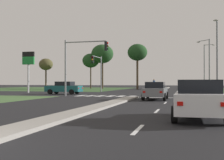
{
  "coord_description": "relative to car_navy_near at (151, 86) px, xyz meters",
  "views": [
    {
      "loc": [
        5.0,
        -4.89,
        1.51
      ],
      "look_at": [
        -3.52,
        27.55,
        1.76
      ],
      "focal_mm": 45.7,
      "sensor_mm": 36.0,
      "label": 1
    }
  ],
  "objects": [
    {
      "name": "ground_plane",
      "position": [
        2.19,
        -24.62,
        -0.76
      ],
      "size": [
        200.0,
        200.0,
        0.0
      ],
      "primitive_type": "plane",
      "color": "black"
    },
    {
      "name": "grass_verge_far_left",
      "position": [
        -23.31,
        -0.12,
        -0.76
      ],
      "size": [
        35.0,
        35.0,
        0.01
      ],
      "primitive_type": "cube",
      "color": "#385B2D",
      "rests_on": "ground"
    },
    {
      "name": "median_island_near",
      "position": [
        2.19,
        -43.62,
        -0.69
      ],
      "size": [
        1.2,
        22.0,
        0.14
      ],
      "primitive_type": "cube",
      "color": "gray",
      "rests_on": "ground"
    },
    {
      "name": "median_island_far",
      "position": [
        2.19,
        0.38,
        -0.69
      ],
      "size": [
        1.2,
        36.0,
        0.14
      ],
      "primitive_type": "cube",
      "color": "#ADA89E",
      "rests_on": "ground"
    },
    {
      "name": "lane_dash_near",
      "position": [
        5.69,
        -50.57,
        -0.76
      ],
      "size": [
        0.14,
        2.0,
        0.01
      ],
      "primitive_type": "cube",
      "color": "silver",
      "rests_on": "ground"
    },
    {
      "name": "lane_dash_second",
      "position": [
        5.69,
        -44.57,
        -0.76
      ],
      "size": [
        0.14,
        2.0,
        0.01
      ],
      "primitive_type": "cube",
      "color": "silver",
      "rests_on": "ground"
    },
    {
      "name": "lane_dash_third",
      "position": [
        5.69,
        -38.57,
        -0.76
      ],
      "size": [
        0.14,
        2.0,
        0.01
      ],
      "primitive_type": "cube",
      "color": "silver",
      "rests_on": "ground"
    },
    {
      "name": "edge_line_right",
      "position": [
        9.04,
        -42.62,
        -0.76
      ],
      "size": [
        0.14,
        24.0,
        0.01
      ],
      "primitive_type": "cube",
      "color": "silver",
      "rests_on": "ground"
    },
    {
      "name": "stop_bar_near",
      "position": [
        5.99,
        -31.62,
        -0.76
      ],
      "size": [
        6.4,
        0.5,
        0.01
      ],
      "primitive_type": "cube",
      "color": "silver",
      "rests_on": "ground"
    },
    {
      "name": "crosswalk_bar_near",
      "position": [
        -4.21,
        -29.82,
        -0.76
      ],
      "size": [
        0.7,
        2.8,
        0.01
      ],
      "primitive_type": "cube",
      "color": "silver",
      "rests_on": "ground"
    },
    {
      "name": "crosswalk_bar_second",
      "position": [
        -3.06,
        -29.82,
        -0.76
      ],
      "size": [
        0.7,
        2.8,
        0.01
      ],
      "primitive_type": "cube",
      "color": "silver",
      "rests_on": "ground"
    },
    {
      "name": "crosswalk_bar_third",
      "position": [
        -1.91,
        -29.82,
        -0.76
      ],
      "size": [
        0.7,
        2.8,
        0.01
      ],
      "primitive_type": "cube",
      "color": "silver",
      "rests_on": "ground"
    },
    {
      "name": "crosswalk_bar_fourth",
      "position": [
        -0.76,
        -29.82,
        -0.76
      ],
      "size": [
        0.7,
        2.8,
        0.01
      ],
      "primitive_type": "cube",
      "color": "silver",
      "rests_on": "ground"
    },
    {
      "name": "crosswalk_bar_fifth",
      "position": [
        0.39,
        -29.82,
        -0.76
      ],
      "size": [
        0.7,
        2.8,
        0.01
      ],
      "primitive_type": "cube",
      "color": "silver",
      "rests_on": "ground"
    },
    {
      "name": "crosswalk_bar_sixth",
      "position": [
        1.54,
        -29.82,
        -0.76
      ],
      "size": [
        0.7,
        2.8,
        0.01
      ],
      "primitive_type": "cube",
      "color": "silver",
      "rests_on": "ground"
    },
    {
      "name": "car_navy_near",
      "position": [
        0.0,
        0.0,
        0.0
      ],
      "size": [
        2.02,
        4.28,
        1.48
      ],
      "rotation": [
        0.0,
        0.0,
        3.14
      ],
      "color": "#161E47",
      "rests_on": "ground"
    },
    {
      "name": "car_grey_third",
      "position": [
        4.59,
        -34.77,
        0.02
      ],
      "size": [
        1.96,
        4.64,
        1.53
      ],
      "color": "slate",
      "rests_on": "ground"
    },
    {
      "name": "car_white_fourth",
      "position": [
        7.67,
        -47.49,
        0.05
      ],
      "size": [
        2.05,
        4.25,
        1.6
      ],
      "color": "silver",
      "rests_on": "ground"
    },
    {
      "name": "car_teal_fifth",
      "position": [
        -7.69,
        -26.53,
        0.05
      ],
      "size": [
        4.5,
        2.01,
        1.58
      ],
      "rotation": [
        0.0,
        0.0,
        1.57
      ],
      "color": "#19565B",
      "rests_on": "ground"
    },
    {
      "name": "traffic_signal_far_left",
      "position": [
        -5.41,
        -19.63,
        2.96
      ],
      "size": [
        0.32,
        4.41,
        5.41
      ],
      "color": "gray",
      "rests_on": "ground"
    },
    {
      "name": "traffic_signal_near_left",
      "position": [
        -3.7,
        -31.22,
        3.38
      ],
      "size": [
        4.88,
        0.32,
        6.02
      ],
      "color": "gray",
      "rests_on": "ground"
    },
    {
      "name": "street_lamp_second",
      "position": [
        10.72,
        -23.34,
        4.16
      ],
      "size": [
        0.68,
        1.96,
        8.82
      ],
      "color": "gray",
      "rests_on": "ground"
    },
    {
      "name": "street_lamp_third",
      "position": [
        10.57,
        -10.91,
        4.05
      ],
      "size": [
        2.02,
        1.98,
        8.48
      ],
      "color": "gray",
      "rests_on": "ground"
    },
    {
      "name": "street_lamp_fourth",
      "position": [
        10.92,
        2.56,
        4.44
      ],
      "size": [
        2.15,
        0.78,
        9.33
      ],
      "color": "gray",
      "rests_on": "ground"
    },
    {
      "name": "pedestrian_at_median",
      "position": [
        2.31,
        -15.3,
        0.52
      ],
      "size": [
        0.34,
        0.34,
        1.87
      ],
      "rotation": [
        0.0,
        0.0,
        4.16
      ],
      "color": "#9E8966",
      "rests_on": "median_island_far"
    },
    {
      "name": "fuel_price_totem",
      "position": [
        -14.39,
        -23.75,
        3.47
      ],
      "size": [
        1.8,
        0.24,
        5.8
      ],
      "color": "silver",
      "rests_on": "ground"
    },
    {
      "name": "treeline_near",
      "position": [
        -24.84,
        1.27,
        4.87
      ],
      "size": [
        3.23,
        3.23,
        7.07
      ],
      "color": "#423323",
      "rests_on": "ground"
    },
    {
      "name": "treeline_second",
      "position": [
        -14.87,
        4.61,
        5.84
      ],
      "size": [
        3.95,
        3.95,
        8.31
      ],
      "color": "#423323",
      "rests_on": "ground"
    },
    {
      "name": "treeline_third",
      "position": [
        -11.78,
        3.91,
        7.26
      ],
      "size": [
        5.14,
        5.14,
        10.27
      ],
      "color": "#423323",
      "rests_on": "ground"
    },
    {
      "name": "treeline_fourth",
      "position": [
        -2.82,
        -0.35,
        6.93
      ],
      "size": [
        4.13,
        4.13,
        9.54
      ],
      "color": "#423323",
      "rests_on": "ground"
    }
  ]
}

